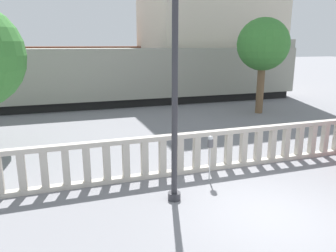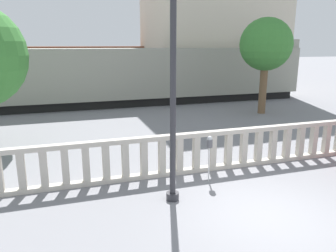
% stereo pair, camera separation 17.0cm
% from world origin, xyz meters
% --- Properties ---
extents(ground_plane, '(160.00, 160.00, 0.00)m').
position_xyz_m(ground_plane, '(0.00, 0.00, 0.00)').
color(ground_plane, slate).
extents(balustrade, '(15.61, 0.24, 1.32)m').
position_xyz_m(balustrade, '(-0.00, 3.13, 0.66)').
color(balustrade, '#BCB5A8').
rests_on(balustrade, ground).
extents(lamppost, '(0.43, 0.43, 6.98)m').
position_xyz_m(lamppost, '(-1.91, 1.51, 4.17)').
color(lamppost, '#2D2D33').
rests_on(lamppost, ground).
extents(parking_meter, '(0.18, 0.18, 1.41)m').
position_xyz_m(parking_meter, '(-0.48, 2.35, 1.13)').
color(parking_meter, silver).
rests_on(parking_meter, ground).
extents(train_near, '(27.96, 2.90, 4.33)m').
position_xyz_m(train_near, '(-1.63, 15.73, 1.95)').
color(train_near, black).
rests_on(train_near, ground).
extents(train_far, '(20.11, 2.86, 4.39)m').
position_xyz_m(train_far, '(0.31, 24.52, 1.99)').
color(train_far, black).
rests_on(train_far, ground).
extents(tree_right, '(2.98, 2.98, 5.48)m').
position_xyz_m(tree_right, '(6.68, 10.47, 3.94)').
color(tree_right, brown).
rests_on(tree_right, ground).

